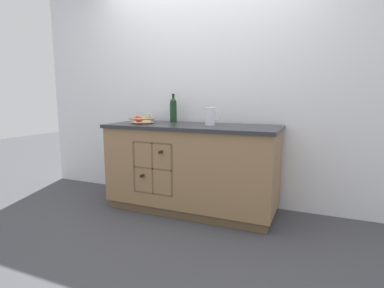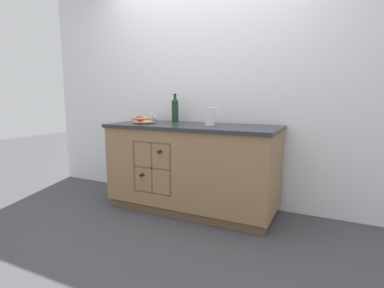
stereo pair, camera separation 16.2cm
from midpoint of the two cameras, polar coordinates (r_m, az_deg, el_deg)
name	(u,v)px [view 1 (the left image)]	position (r m, az deg, el deg)	size (l,w,h in m)	color
ground_plane	(192,209)	(3.21, -1.48, -12.28)	(14.00, 14.00, 0.00)	#424247
back_wall	(206,87)	(3.36, 1.28, 10.84)	(4.40, 0.06, 2.55)	white
kitchen_island	(192,167)	(3.08, -1.57, -4.45)	(1.74, 0.71, 0.89)	brown
fruit_bowl	(142,120)	(3.24, -10.91, 4.59)	(0.28, 0.28, 0.08)	tan
white_pitcher	(211,116)	(2.97, 2.01, 5.36)	(0.16, 0.10, 0.17)	white
ceramic_mug	(148,117)	(3.52, -9.72, 5.05)	(0.11, 0.08, 0.09)	white
standing_wine_bottle	(173,110)	(3.34, -4.97, 6.56)	(0.08, 0.08, 0.31)	#19381E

